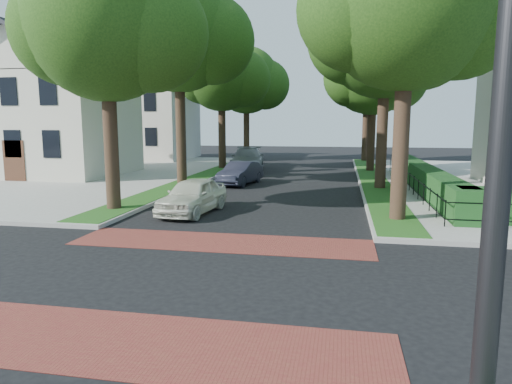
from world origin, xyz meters
TOP-DOWN VIEW (x-y plane):
  - ground at (0.00, 0.00)m, footprint 120.00×120.00m
  - sidewalk_nw at (-19.50, 19.00)m, footprint 30.00×30.00m
  - crosswalk_far at (0.00, 3.20)m, footprint 9.00×2.20m
  - crosswalk_near at (0.00, -3.20)m, footprint 9.00×2.20m
  - grass_strip_ne at (5.40, 19.10)m, footprint 1.60×29.80m
  - grass_strip_nw at (-5.40, 19.10)m, footprint 1.60×29.80m
  - tree_right_near at (5.60, 7.24)m, footprint 7.75×6.67m
  - tree_right_mid at (5.61, 15.25)m, footprint 8.25×7.09m
  - tree_right_far at (5.60, 24.22)m, footprint 7.25×6.23m
  - tree_right_back at (5.60, 33.23)m, footprint 7.50×6.45m
  - tree_left_near at (-5.40, 7.23)m, footprint 7.50×6.45m
  - tree_left_mid at (-5.39, 15.24)m, footprint 8.00×6.88m
  - tree_left_far at (-5.40, 24.22)m, footprint 7.00×6.02m
  - tree_left_back at (-5.40, 33.24)m, footprint 7.75×6.66m
  - hedge_main_road at (7.70, 15.00)m, footprint 1.00×18.00m
  - fence_main_road at (6.90, 15.00)m, footprint 0.06×18.00m
  - house_left_near at (-15.49, 17.99)m, footprint 10.00×9.00m
  - house_left_far at (-15.49, 31.99)m, footprint 10.00×9.00m
  - traffic_signal at (4.89, -4.41)m, footprint 2.17×2.00m
  - parked_car_front at (-2.30, 7.36)m, footprint 2.09×4.27m
  - parked_car_middle at (-2.30, 16.04)m, footprint 2.08×4.23m
  - parked_car_rear at (-3.60, 24.33)m, footprint 3.20×6.13m

SIDE VIEW (x-z plane):
  - ground at x=0.00m, z-range 0.00..0.00m
  - crosswalk_far at x=0.00m, z-range 0.00..0.01m
  - crosswalk_near at x=0.00m, z-range 0.00..0.01m
  - sidewalk_nw at x=-19.50m, z-range 0.00..0.15m
  - grass_strip_ne at x=5.40m, z-range 0.15..0.17m
  - grass_strip_nw at x=-5.40m, z-range 0.15..0.17m
  - fence_main_road at x=6.90m, z-range 0.15..1.05m
  - parked_car_middle at x=-2.30m, z-range 0.00..1.33m
  - parked_car_front at x=-2.30m, z-range 0.00..1.40m
  - hedge_main_road at x=7.70m, z-range 0.15..1.35m
  - parked_car_rear at x=-3.60m, z-range 0.00..1.70m
  - traffic_signal at x=4.89m, z-range 0.71..8.71m
  - house_left_near at x=-15.49m, z-range -0.03..10.11m
  - house_left_far at x=-15.49m, z-range -0.03..10.11m
  - tree_right_far at x=5.60m, z-range 2.04..11.78m
  - tree_left_far at x=-5.40m, z-range 2.19..12.05m
  - tree_right_back at x=5.60m, z-range 2.17..12.37m
  - tree_left_near at x=-5.40m, z-range 2.17..12.37m
  - tree_left_back at x=-5.40m, z-range 2.19..12.63m
  - tree_right_near at x=5.60m, z-range 2.30..12.96m
  - tree_right_mid at x=5.61m, z-range 2.38..13.60m
  - tree_left_mid at x=-5.39m, z-range 2.60..14.08m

